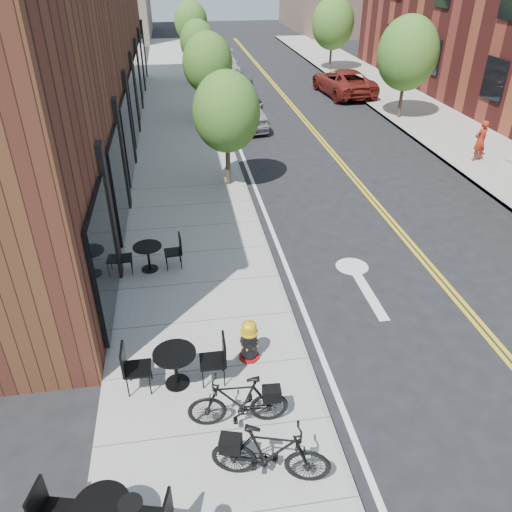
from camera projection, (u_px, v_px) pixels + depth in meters
ground at (309, 362)px, 9.96m from camera, size 120.00×120.00×0.00m
sidewalk_near at (187, 177)px, 18.11m from camera, size 4.00×70.00×0.12m
sidewalk_far at (492, 159)px, 19.73m from camera, size 4.00×70.00×0.12m
building_near at (59, 60)px, 19.10m from camera, size 5.00×28.00×7.00m
tree_near_a at (226, 112)px, 16.14m from camera, size 2.20×2.20×3.81m
tree_near_b at (208, 63)px, 22.83m from camera, size 2.30×2.30×3.98m
tree_near_c at (198, 42)px, 29.69m from camera, size 2.10×2.10×3.67m
tree_near_d at (191, 22)px, 36.31m from camera, size 2.40×2.40×4.11m
tree_far_b at (408, 53)px, 23.05m from camera, size 2.80×2.80×4.62m
tree_far_c at (333, 23)px, 33.19m from camera, size 2.80×2.80×4.62m
fire_hydrant at (249, 340)px, 9.68m from camera, size 0.52×0.52×0.92m
bicycle_left at (238, 402)px, 8.26m from camera, size 1.72×0.58×1.02m
bicycle_right at (271, 454)px, 7.36m from camera, size 1.88×0.99×1.09m
bistro_set_b at (175, 364)px, 9.05m from camera, size 1.81×0.79×0.98m
bistro_set_c at (148, 254)px, 12.44m from camera, size 1.67×0.77×0.89m
parked_car_a at (241, 108)px, 23.42m from camera, size 2.26×4.90×1.63m
parked_car_b at (238, 97)px, 25.58m from camera, size 2.03×4.55×1.45m
parked_car_c at (224, 64)px, 33.69m from camera, size 1.93×4.53×1.30m
parked_car_far at (343, 82)px, 28.57m from camera, size 2.79×5.36×1.44m
pedestrian at (480, 141)px, 19.00m from camera, size 0.65×0.51×1.55m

